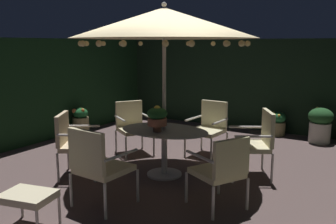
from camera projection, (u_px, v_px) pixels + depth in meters
ground_plane at (165, 173)px, 5.82m from camera, size 6.95×7.89×0.02m
hedge_backdrop_rear at (248, 84)px, 8.81m from camera, size 6.95×0.30×2.13m
hedge_backdrop_left at (23, 92)px, 7.32m from camera, size 0.30×7.89×2.13m
patio_dining_table at (164, 139)px, 5.62m from camera, size 1.41×0.99×0.73m
patio_umbrella at (164, 23)px, 5.30m from camera, size 2.74×2.74×2.60m
centerpiece_planter at (157, 117)px, 5.40m from camera, size 0.30×0.30×0.39m
patio_chair_north at (73, 140)px, 5.61m from camera, size 0.81×0.82×0.98m
patio_chair_northeast at (97, 163)px, 4.49m from camera, size 0.66×0.66×1.02m
patio_chair_east at (222, 168)px, 4.45m from camera, size 0.78×0.76×0.93m
patio_chair_southeast at (256, 139)px, 5.58m from camera, size 0.84×0.86×1.02m
patio_chair_south at (209, 125)px, 6.75m from camera, size 0.62×0.67×0.97m
patio_chair_southwest at (132, 124)px, 6.86m from camera, size 0.80×0.80×0.95m
ottoman_footrest at (28, 198)px, 4.01m from camera, size 0.63×0.53×0.41m
potted_plant_right_near at (277, 123)px, 8.17m from camera, size 0.36×0.36×0.53m
potted_plant_back_center at (81, 121)px, 8.28m from camera, size 0.36×0.36×0.60m
potted_plant_front_corner at (320, 124)px, 7.55m from camera, size 0.49×0.49×0.72m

